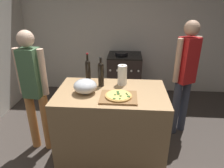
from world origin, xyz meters
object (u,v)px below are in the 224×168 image
at_px(stove, 124,76).
at_px(paper_towel_roll, 122,75).
at_px(pizza, 119,96).
at_px(mixing_bowl, 85,86).
at_px(person_in_stripes, 34,87).
at_px(wine_bottle_green, 101,73).
at_px(wine_bottle_amber, 88,70).
at_px(person_in_red, 185,73).

bearing_deg(stove, paper_towel_roll, -90.40).
bearing_deg(paper_towel_roll, pizza, -94.07).
bearing_deg(mixing_bowl, person_in_stripes, 169.39).
xyz_separation_m(paper_towel_roll, person_in_stripes, (-1.08, -0.15, -0.13)).
bearing_deg(wine_bottle_green, person_in_stripes, -174.27).
relative_size(wine_bottle_green, wine_bottle_amber, 0.96).
bearing_deg(paper_towel_roll, stove, 89.60).
height_order(pizza, wine_bottle_amber, wine_bottle_amber).
relative_size(mixing_bowl, person_in_red, 0.16).
bearing_deg(pizza, person_in_stripes, 167.55).
height_order(pizza, paper_towel_roll, paper_towel_roll).
bearing_deg(mixing_bowl, wine_bottle_amber, 94.18).
relative_size(wine_bottle_green, person_in_red, 0.22).
bearing_deg(mixing_bowl, wine_bottle_green, 53.19).
height_order(paper_towel_roll, person_in_stripes, person_in_stripes).
bearing_deg(pizza, stove, 88.85).
bearing_deg(person_in_stripes, wine_bottle_amber, 16.93).
height_order(wine_bottle_amber, stove, wine_bottle_amber).
relative_size(mixing_bowl, person_in_stripes, 0.17).
distance_m(wine_bottle_green, wine_bottle_amber, 0.21).
distance_m(mixing_bowl, wine_bottle_amber, 0.33).
xyz_separation_m(paper_towel_roll, wine_bottle_amber, (-0.43, 0.05, 0.04)).
bearing_deg(wine_bottle_amber, paper_towel_roll, -6.26).
relative_size(pizza, wine_bottle_green, 0.80).
bearing_deg(stove, pizza, -91.15).
relative_size(wine_bottle_green, stove, 0.39).
xyz_separation_m(pizza, person_in_red, (0.89, 0.74, 0.02)).
relative_size(pizza, wine_bottle_amber, 0.77).
bearing_deg(person_in_red, pizza, -140.10).
distance_m(wine_bottle_amber, stove, 1.63).
relative_size(wine_bottle_green, person_in_stripes, 0.23).
xyz_separation_m(wine_bottle_amber, stove, (0.45, 1.43, -0.63)).
bearing_deg(pizza, mixing_bowl, 164.42).
height_order(paper_towel_roll, wine_bottle_amber, wine_bottle_amber).
distance_m(stove, person_in_red, 1.50).
relative_size(stove, person_in_red, 0.56).
distance_m(pizza, mixing_bowl, 0.40).
height_order(mixing_bowl, person_in_red, person_in_red).
xyz_separation_m(mixing_bowl, stove, (0.42, 1.75, -0.55)).
height_order(pizza, mixing_bowl, mixing_bowl).
bearing_deg(person_in_stripes, pizza, -12.45).
bearing_deg(wine_bottle_amber, person_in_stripes, -163.07).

